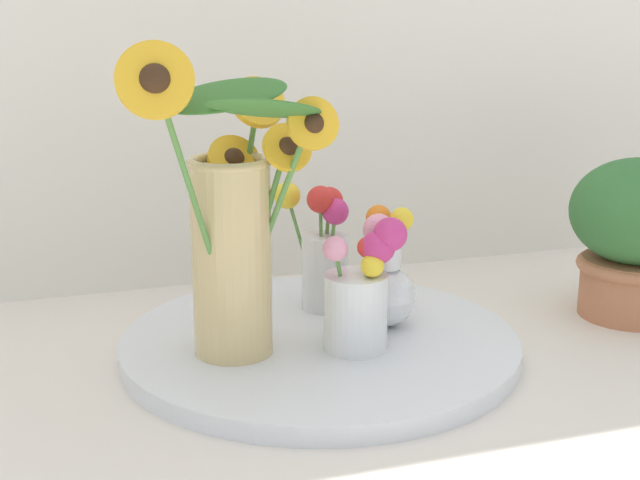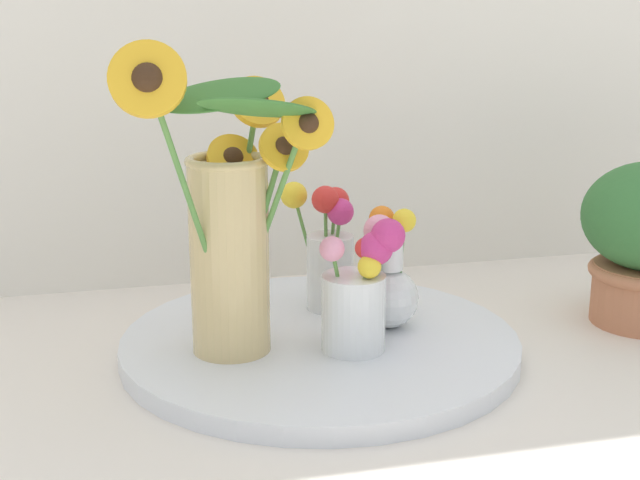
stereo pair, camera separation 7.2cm
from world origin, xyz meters
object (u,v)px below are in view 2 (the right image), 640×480
at_px(mason_jar_sunflowers, 230,229).
at_px(vase_bulb_right, 388,281).
at_px(vase_small_center, 359,295).
at_px(vase_small_back, 328,249).
at_px(serving_tray, 320,344).

bearing_deg(mason_jar_sunflowers, vase_bulb_right, 9.86).
distance_m(vase_small_center, vase_small_back, 0.17).
distance_m(serving_tray, mason_jar_sunflowers, 0.21).
bearing_deg(serving_tray, vase_small_center, -58.97).
bearing_deg(vase_small_back, vase_small_center, -91.26).
bearing_deg(vase_small_back, serving_tray, -109.78).
relative_size(mason_jar_sunflowers, vase_small_center, 2.33).
distance_m(serving_tray, vase_small_back, 0.15).
bearing_deg(mason_jar_sunflowers, vase_small_back, 40.42).
height_order(vase_small_center, vase_bulb_right, vase_small_center).
xyz_separation_m(mason_jar_sunflowers, vase_small_center, (0.15, -0.03, -0.09)).
xyz_separation_m(serving_tray, vase_small_back, (0.04, 0.11, 0.10)).
relative_size(vase_small_center, vase_bulb_right, 1.04).
relative_size(vase_small_center, vase_small_back, 0.95).
bearing_deg(vase_bulb_right, vase_small_center, -132.07).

